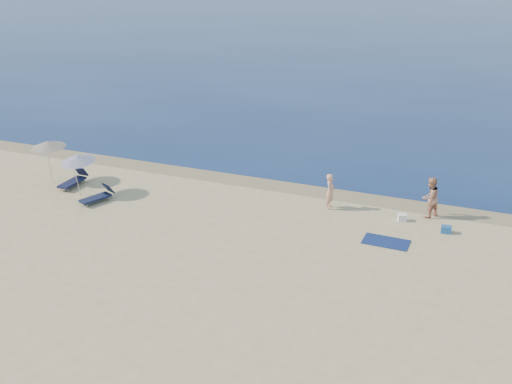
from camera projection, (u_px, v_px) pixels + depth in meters
sea at (458, 6)px, 100.50m from camera, size 240.00×160.00×0.01m
wet_sand_strip at (299, 188)px, 31.42m from camera, size 240.00×1.60×0.00m
person_left at (330, 191)px, 28.94m from camera, size 0.40×0.61×1.66m
person_right at (430, 197)px, 28.06m from camera, size 1.10×1.14×1.86m
beach_towel at (386, 242)px, 26.14m from camera, size 1.88×1.08×0.03m
white_bag at (402, 218)px, 27.96m from camera, size 0.44×0.41×0.31m
blue_cooler at (446, 229)px, 26.89m from camera, size 0.45×0.34×0.30m
umbrella_near at (78, 159)px, 30.09m from camera, size 1.99×2.00×2.11m
umbrella_far at (48, 144)px, 31.53m from camera, size 2.23×2.23×2.22m
lounger_left at (74, 180)px, 31.64m from camera, size 0.63×1.78×0.78m
lounger_right at (98, 196)px, 29.84m from camera, size 1.14×1.75×0.73m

